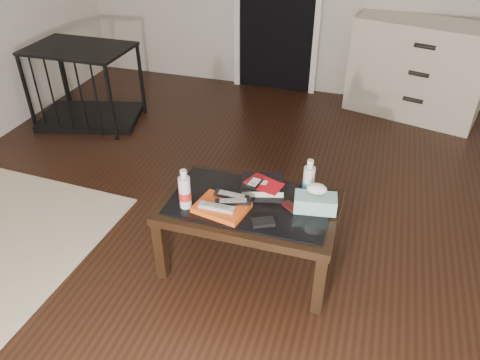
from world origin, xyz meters
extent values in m
plane|color=black|center=(0.00, 0.00, 0.00)|extent=(5.00, 5.00, 0.00)
cube|color=black|center=(-0.36, -0.52, 0.20)|extent=(0.06, 0.06, 0.40)
cube|color=black|center=(0.56, -0.52, 0.20)|extent=(0.06, 0.06, 0.40)
cube|color=black|center=(-0.36, 0.00, 0.20)|extent=(0.06, 0.06, 0.40)
cube|color=black|center=(0.56, 0.00, 0.20)|extent=(0.06, 0.06, 0.40)
cube|color=black|center=(0.10, -0.26, 0.43)|extent=(1.00, 0.60, 0.05)
cube|color=black|center=(0.10, -0.26, 0.46)|extent=(0.90, 0.50, 0.01)
cube|color=beige|center=(1.03, 2.23, 0.45)|extent=(1.29, 0.80, 0.90)
cylinder|color=black|center=(1.03, 1.97, 0.25)|extent=(0.18, 0.09, 0.04)
cylinder|color=black|center=(1.03, 1.97, 0.50)|extent=(0.18, 0.09, 0.04)
cylinder|color=black|center=(1.03, 1.97, 0.75)|extent=(0.18, 0.09, 0.04)
cube|color=black|center=(-1.90, 1.17, 0.03)|extent=(1.02, 0.81, 0.06)
cube|color=black|center=(-1.90, 1.17, 0.70)|extent=(1.02, 0.81, 0.02)
cube|color=black|center=(-2.33, 0.89, 0.35)|extent=(0.03, 0.03, 0.70)
cube|color=black|center=(-1.47, 0.89, 0.35)|extent=(0.03, 0.03, 0.70)
cube|color=black|center=(-2.33, 1.45, 0.35)|extent=(0.03, 0.03, 0.70)
cube|color=black|center=(-1.47, 1.45, 0.35)|extent=(0.03, 0.03, 0.70)
cube|color=#D14C13|center=(-0.03, -0.37, 0.48)|extent=(0.32, 0.26, 0.03)
cube|color=#A5A5AA|center=(-0.05, -0.41, 0.50)|extent=(0.20, 0.05, 0.02)
cube|color=black|center=(0.03, -0.34, 0.50)|extent=(0.21, 0.11, 0.02)
cube|color=black|center=(0.00, -0.29, 0.50)|extent=(0.20, 0.06, 0.02)
cube|color=black|center=(0.13, -0.10, 0.48)|extent=(0.29, 0.26, 0.05)
cube|color=#AF0B15|center=(0.14, -0.12, 0.51)|extent=(0.23, 0.20, 0.01)
cube|color=black|center=(0.09, -0.15, 0.52)|extent=(0.08, 0.11, 0.02)
cube|color=black|center=(0.33, -0.25, 0.47)|extent=(0.10, 0.09, 0.02)
cube|color=black|center=(0.22, -0.43, 0.47)|extent=(0.14, 0.12, 0.02)
cylinder|color=silver|center=(-0.23, -0.40, 0.58)|extent=(0.07, 0.07, 0.24)
cylinder|color=silver|center=(0.40, -0.10, 0.58)|extent=(0.08, 0.08, 0.24)
cube|color=teal|center=(0.46, -0.22, 0.51)|extent=(0.25, 0.15, 0.09)
camera|label=1|loc=(0.67, -2.31, 2.05)|focal=35.00mm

